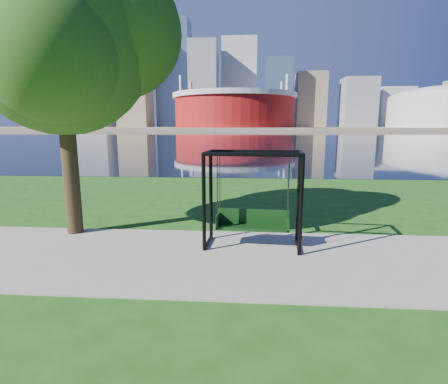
# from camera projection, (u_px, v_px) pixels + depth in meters

# --- Properties ---
(ground) EXTENTS (900.00, 900.00, 0.00)m
(ground) POSITION_uv_depth(u_px,v_px,m) (227.00, 251.00, 8.44)
(ground) COLOR #1E5114
(ground) RESTS_ON ground
(path) EXTENTS (120.00, 4.00, 0.03)m
(path) POSITION_uv_depth(u_px,v_px,m) (226.00, 258.00, 7.95)
(path) COLOR #9E937F
(path) RESTS_ON ground
(river) EXTENTS (900.00, 180.00, 0.02)m
(river) POSITION_uv_depth(u_px,v_px,m) (248.00, 136.00, 108.39)
(river) COLOR black
(river) RESTS_ON ground
(far_bank) EXTENTS (900.00, 228.00, 2.00)m
(far_bank) POSITION_uv_depth(u_px,v_px,m) (249.00, 128.00, 308.10)
(far_bank) COLOR #937F60
(far_bank) RESTS_ON ground
(stadium) EXTENTS (83.00, 83.00, 32.00)m
(stadium) POSITION_uv_depth(u_px,v_px,m) (235.00, 109.00, 236.78)
(stadium) COLOR maroon
(stadium) RESTS_ON far_bank
(skyline) EXTENTS (392.00, 66.00, 96.50)m
(skyline) POSITION_uv_depth(u_px,v_px,m) (245.00, 89.00, 315.03)
(skyline) COLOR gray
(skyline) RESTS_ON far_bank
(swing) EXTENTS (2.40, 1.17, 2.39)m
(swing) POSITION_uv_depth(u_px,v_px,m) (253.00, 202.00, 8.53)
(swing) COLOR black
(swing) RESTS_ON ground
(park_tree) EXTENTS (6.04, 5.46, 7.50)m
(park_tree) POSITION_uv_depth(u_px,v_px,m) (59.00, 38.00, 8.96)
(park_tree) COLOR #2D2313
(park_tree) RESTS_ON ground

